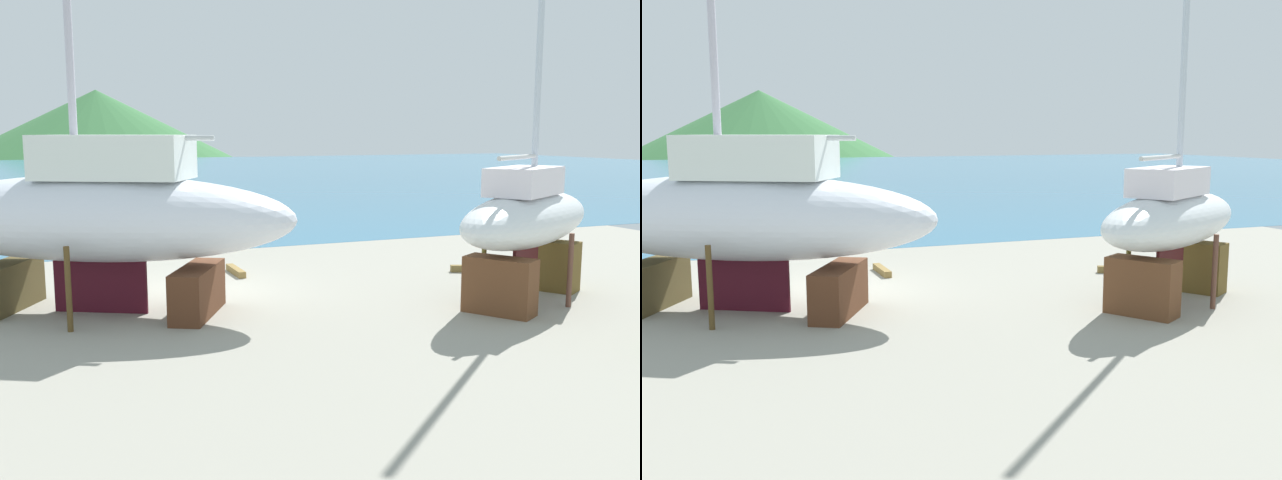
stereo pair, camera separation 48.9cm
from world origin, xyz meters
TOP-DOWN VIEW (x-y plane):
  - ground_plane at (0.00, -2.88)m, footprint 39.69×39.69m
  - sea_water at (0.00, 50.69)m, footprint 158.77×88.81m
  - headland_hill at (10.86, 140.88)m, footprint 102.37×102.37m
  - sailboat_large_starboard at (7.40, -3.75)m, footprint 6.37×4.91m
  - sailboat_small_center at (-2.17, -1.02)m, footprint 9.30×6.81m
  - timber_long_aft at (1.82, 2.11)m, footprint 0.21×1.44m
  - timber_short_cross at (8.37, -0.28)m, footprint 1.34×0.71m

SIDE VIEW (x-z plane):
  - ground_plane at x=0.00m, z-range 0.00..0.00m
  - sea_water at x=0.00m, z-range 0.00..0.00m
  - headland_hill at x=10.86m, z-range -12.78..12.78m
  - timber_long_aft at x=1.82m, z-range 0.00..0.18m
  - timber_short_cross at x=8.37m, z-range 0.00..0.20m
  - sailboat_large_starboard at x=7.40m, z-range -3.35..7.21m
  - sailboat_small_center at x=-2.17m, z-range -5.09..9.53m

